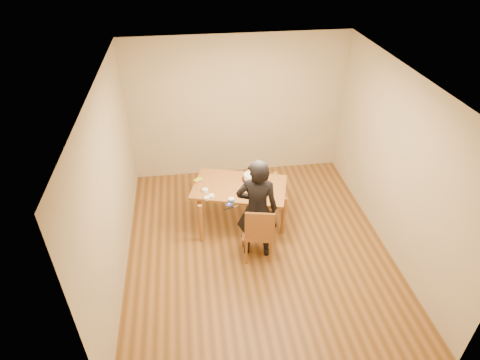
{
  "coord_description": "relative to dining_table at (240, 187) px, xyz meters",
  "views": [
    {
      "loc": [
        -0.91,
        -4.54,
        4.43
      ],
      "look_at": [
        -0.19,
        0.57,
        0.9
      ],
      "focal_mm": 30.0,
      "sensor_mm": 36.0,
      "label": 1
    }
  ],
  "objects": [
    {
      "name": "spatula",
      "position": [
        -0.24,
        -0.55,
        0.02
      ],
      "size": [
        0.16,
        0.07,
        0.01
      ],
      "primitive_type": "cube",
      "rotation": [
        0.0,
        0.0,
        0.31
      ],
      "color": "black",
      "rests_on": "dining_table"
    },
    {
      "name": "frosting_dollop",
      "position": [
        -0.22,
        -0.45,
        0.03
      ],
      "size": [
        0.04,
        0.04,
        0.02
      ],
      "primitive_type": "ellipsoid",
      "color": "white",
      "rests_on": "frosting_lid"
    },
    {
      "name": "candy_box_pink",
      "position": [
        -0.64,
        0.23,
        0.03
      ],
      "size": [
        0.13,
        0.11,
        0.02
      ],
      "primitive_type": "cube",
      "rotation": [
        0.0,
        0.0,
        0.46
      ],
      "color": "#F23870",
      "rests_on": "dining_table"
    },
    {
      "name": "dining_chair",
      "position": [
        0.15,
        -0.77,
        -0.28
      ],
      "size": [
        0.51,
        0.51,
        0.04
      ],
      "primitive_type": "cube",
      "rotation": [
        0.0,
        0.0,
        -0.21
      ],
      "color": "brown",
      "rests_on": "floor"
    },
    {
      "name": "ramekin_yellow",
      "position": [
        -0.55,
        -0.07,
        0.04
      ],
      "size": [
        0.09,
        0.09,
        0.04
      ],
      "primitive_type": "cylinder",
      "color": "white",
      "rests_on": "dining_table"
    },
    {
      "name": "frosting_dome",
      "position": [
        0.21,
        0.16,
        0.13
      ],
      "size": [
        0.24,
        0.24,
        0.03
      ],
      "primitive_type": "ellipsoid",
      "color": "white",
      "rests_on": "cake"
    },
    {
      "name": "frosting_lid",
      "position": [
        -0.22,
        -0.45,
        0.02
      ],
      "size": [
        0.09,
        0.09,
        0.01
      ],
      "primitive_type": "cylinder",
      "color": "#1929A8",
      "rests_on": "dining_table"
    },
    {
      "name": "ramekin_multi",
      "position": [
        -0.54,
        -0.27,
        0.04
      ],
      "size": [
        0.09,
        0.09,
        0.04
      ],
      "primitive_type": "cylinder",
      "color": "white",
      "rests_on": "dining_table"
    },
    {
      "name": "candy_box_green",
      "position": [
        -0.64,
        0.23,
        0.05
      ],
      "size": [
        0.16,
        0.14,
        0.02
      ],
      "primitive_type": "cube",
      "rotation": [
        0.0,
        0.0,
        0.54
      ],
      "color": "#43A41E",
      "rests_on": "candy_box_pink"
    },
    {
      "name": "cake_plate",
      "position": [
        0.21,
        0.16,
        0.03
      ],
      "size": [
        0.29,
        0.29,
        0.02
      ],
      "primitive_type": "cylinder",
      "color": "#AA0B37",
      "rests_on": "dining_table"
    },
    {
      "name": "frosting_tub",
      "position": [
        -0.18,
        -0.41,
        0.06
      ],
      "size": [
        0.09,
        0.09,
        0.08
      ],
      "primitive_type": "cylinder",
      "color": "white",
      "rests_on": "dining_table"
    },
    {
      "name": "person",
      "position": [
        0.15,
        -0.73,
        0.1
      ],
      "size": [
        0.68,
        0.51,
        1.66
      ],
      "primitive_type": "imported",
      "rotation": [
        0.0,
        0.0,
        2.94
      ],
      "color": "black",
      "rests_on": "floor"
    },
    {
      "name": "dining_table",
      "position": [
        0.0,
        0.0,
        0.0
      ],
      "size": [
        1.65,
        1.26,
        0.04
      ],
      "primitive_type": "cube",
      "rotation": [
        0.0,
        0.0,
        -0.3
      ],
      "color": "brown",
      "rests_on": "floor"
    },
    {
      "name": "ramekin_green",
      "position": [
        -0.46,
        -0.23,
        0.04
      ],
      "size": [
        0.09,
        0.09,
        0.04
      ],
      "primitive_type": "cylinder",
      "color": "white",
      "rests_on": "dining_table"
    },
    {
      "name": "cake",
      "position": [
        0.21,
        0.16,
        0.08
      ],
      "size": [
        0.24,
        0.24,
        0.08
      ],
      "primitive_type": "cylinder",
      "color": "white",
      "rests_on": "cake_plate"
    },
    {
      "name": "room_shell",
      "position": [
        0.19,
        -0.28,
        0.62
      ],
      "size": [
        4.0,
        4.5,
        2.7
      ],
      "color": "brown",
      "rests_on": "ground"
    }
  ]
}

